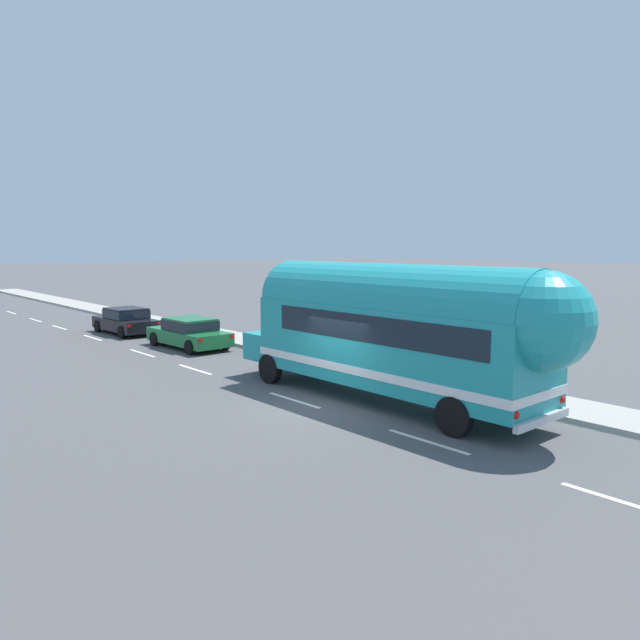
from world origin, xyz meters
name	(u,v)px	position (x,y,z in m)	size (l,w,h in m)	color
ground_plane	(319,408)	(0.00, 0.00, 0.00)	(300.00, 300.00, 0.00)	#4C4C4F
lane_markings	(188,343)	(2.79, 12.75, 0.00)	(4.10, 80.00, 0.01)	silver
sidewalk_slab	(260,344)	(5.06, 10.00, 0.07)	(2.18, 90.00, 0.15)	#9E9B93
painted_bus	(400,327)	(1.98, -1.29, 2.30)	(2.61, 12.11, 4.12)	teal
car_lead	(189,332)	(2.23, 11.54, 0.74)	(2.10, 4.64, 1.37)	#196633
car_second	(126,320)	(1.90, 17.72, 0.74)	(2.03, 4.50, 1.37)	black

